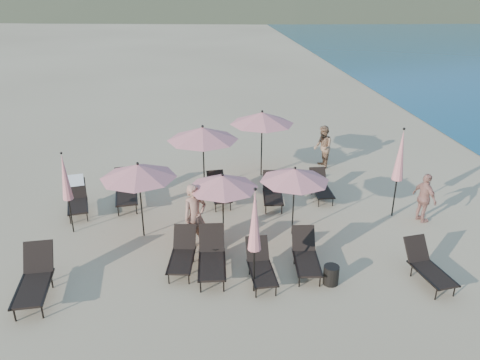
{
  "coord_description": "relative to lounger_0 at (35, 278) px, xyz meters",
  "views": [
    {
      "loc": [
        -1.63,
        -9.8,
        6.79
      ],
      "look_at": [
        -0.49,
        3.5,
        1.1
      ],
      "focal_mm": 35.0,
      "sensor_mm": 36.0,
      "label": 1
    }
  ],
  "objects": [
    {
      "name": "side_table_1",
      "position": [
        6.95,
        -0.1,
        -0.24
      ],
      "size": [
        0.38,
        0.38,
        0.48
      ],
      "primitive_type": "cylinder",
      "color": "black",
      "rests_on": "ground"
    },
    {
      "name": "lounger_5",
      "position": [
        9.32,
        -0.17,
        -0.07
      ],
      "size": [
        0.86,
        1.64,
        0.9
      ],
      "rotation": [
        0.0,
        0.0,
        0.18
      ],
      "color": "black",
      "rests_on": "ground"
    },
    {
      "name": "umbrella_open_3",
      "position": [
        3.98,
        5.22,
        1.74
      ],
      "size": [
        2.34,
        2.34,
        2.52
      ],
      "color": "black",
      "rests_on": "ground"
    },
    {
      "name": "umbrella_open_4",
      "position": [
        6.15,
        6.91,
        1.74
      ],
      "size": [
        2.34,
        2.34,
        2.52
      ],
      "color": "black",
      "rests_on": "ground"
    },
    {
      "name": "lounger_9",
      "position": [
        6.2,
        4.43,
        -0.06
      ],
      "size": [
        0.75,
        1.65,
        0.92
      ],
      "rotation": [
        0.0,
        0.0,
        -0.09
      ],
      "color": "black",
      "rests_on": "ground"
    },
    {
      "name": "umbrella_open_1",
      "position": [
        4.47,
        2.13,
        1.35
      ],
      "size": [
        1.93,
        1.93,
        2.07
      ],
      "color": "black",
      "rests_on": "ground"
    },
    {
      "name": "lounger_8",
      "position": [
        4.45,
        4.72,
        -0.07
      ],
      "size": [
        0.81,
        1.61,
        0.88
      ],
      "rotation": [
        0.0,
        0.0,
        0.15
      ],
      "color": "black",
      "rests_on": "ground"
    },
    {
      "name": "lounger_10",
      "position": [
        7.9,
        4.76,
        -0.08
      ],
      "size": [
        0.58,
        1.5,
        0.86
      ],
      "rotation": [
        0.0,
        0.0,
        0.0
      ],
      "color": "black",
      "rests_on": "ground"
    },
    {
      "name": "beachgoer_c",
      "position": [
        10.57,
        2.82,
        0.29
      ],
      "size": [
        0.65,
        0.98,
        1.55
      ],
      "primitive_type": "imported",
      "rotation": [
        0.0,
        0.0,
        1.89
      ],
      "color": "tan",
      "rests_on": "ground"
    },
    {
      "name": "umbrella_closed_1",
      "position": [
        9.82,
        3.25,
        1.51
      ],
      "size": [
        0.34,
        0.34,
        2.87
      ],
      "color": "black",
      "rests_on": "ground"
    },
    {
      "name": "lounger_1",
      "position": [
        3.36,
        0.92,
        -0.07
      ],
      "size": [
        0.76,
        1.61,
        0.9
      ],
      "rotation": [
        0.0,
        0.0,
        -0.11
      ],
      "color": "black",
      "rests_on": "ground"
    },
    {
      "name": "umbrella_closed_0",
      "position": [
        5.06,
        -0.24,
        1.39
      ],
      "size": [
        0.31,
        0.31,
        2.69
      ],
      "color": "black",
      "rests_on": "ground"
    },
    {
      "name": "umbrella_open_2",
      "position": [
        6.48,
        2.38,
        1.37
      ],
      "size": [
        1.95,
        1.95,
        2.1
      ],
      "color": "black",
      "rests_on": "ground"
    },
    {
      "name": "lounger_2",
      "position": [
        4.1,
        0.62,
        -0.02
      ],
      "size": [
        0.72,
        1.76,
        1.0
      ],
      "rotation": [
        0.0,
        0.0,
        -0.03
      ],
      "color": "black",
      "rests_on": "ground"
    },
    {
      "name": "umbrella_closed_2",
      "position": [
        0.1,
        3.04,
        1.25
      ],
      "size": [
        0.29,
        0.29,
        2.49
      ],
      "color": "black",
      "rests_on": "ground"
    },
    {
      "name": "lounger_4",
      "position": [
        6.47,
        0.55,
        -0.06
      ],
      "size": [
        0.71,
        1.62,
        0.91
      ],
      "rotation": [
        0.0,
        0.0,
        -0.07
      ],
      "color": "black",
      "rests_on": "ground"
    },
    {
      "name": "lounger_3",
      "position": [
        5.27,
        0.22,
        -0.08
      ],
      "size": [
        0.66,
        1.54,
        0.87
      ],
      "rotation": [
        0.0,
        0.0,
        0.06
      ],
      "color": "black",
      "rests_on": "ground"
    },
    {
      "name": "beachgoer_b",
      "position": [
        8.62,
        7.47,
        0.36
      ],
      "size": [
        0.65,
        0.83,
        1.69
      ],
      "primitive_type": "imported",
      "rotation": [
        0.0,
        0.0,
        -1.58
      ],
      "color": "#9C7150",
      "rests_on": "ground"
    },
    {
      "name": "lounger_6",
      "position": [
        -0.06,
        4.42,
        -0.0
      ],
      "size": [
        0.95,
        1.72,
        1.02
      ],
      "rotation": [
        0.0,
        0.0,
        0.23
      ],
      "color": "black",
      "rests_on": "ground"
    },
    {
      "name": "side_table_0",
      "position": [
        4.2,
        1.16,
        -0.26
      ],
      "size": [
        0.42,
        0.42,
        0.45
      ],
      "primitive_type": "cylinder",
      "color": "black",
      "rests_on": "ground"
    },
    {
      "name": "beachgoer_a",
      "position": [
        3.69,
        1.91,
        0.44
      ],
      "size": [
        0.81,
        0.71,
        1.86
      ],
      "primitive_type": "imported",
      "rotation": [
        0.0,
        0.0,
        0.5
      ],
      "color": "#AC745D",
      "rests_on": "ground"
    },
    {
      "name": "lounger_7",
      "position": [
        1.42,
        4.82,
        -0.01
      ],
      "size": [
        0.92,
        1.86,
        1.02
      ],
      "rotation": [
        0.0,
        0.0,
        0.14
      ],
      "color": "black",
      "rests_on": "ground"
    },
    {
      "name": "lounger_0",
      "position": [
        0.0,
        0.0,
        0.0
      ],
      "size": [
        0.85,
        1.87,
        1.04
      ],
      "rotation": [
        0.0,
        0.0,
        0.09
      ],
      "color": "black",
      "rests_on": "ground"
    },
    {
      "name": "ground",
      "position": [
        5.58,
        0.42,
        -0.49
      ],
      "size": [
        800.0,
        800.0,
        0.0
      ],
      "primitive_type": "plane",
      "color": "#D6BA8C",
      "rests_on": "ground"
    },
    {
      "name": "umbrella_open_0",
      "position": [
        2.19,
        2.64,
        1.53
      ],
      "size": [
        2.12,
        2.12,
        2.28
      ],
      "color": "black",
      "rests_on": "ground"
    }
  ]
}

